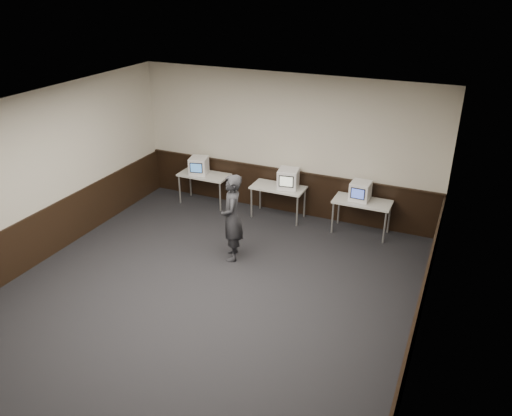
{
  "coord_description": "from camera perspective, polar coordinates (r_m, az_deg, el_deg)",
  "views": [
    {
      "loc": [
        3.72,
        -6.01,
        5.08
      ],
      "look_at": [
        0.34,
        1.6,
        1.15
      ],
      "focal_mm": 35.0,
      "sensor_mm": 36.0,
      "label": 1
    }
  ],
  "objects": [
    {
      "name": "desk_center",
      "position": [
        11.2,
        2.56,
        2.11
      ],
      "size": [
        1.2,
        0.6,
        0.75
      ],
      "color": "silver",
      "rests_on": "ground"
    },
    {
      "name": "emac_left",
      "position": [
        11.91,
        -6.56,
        4.84
      ],
      "size": [
        0.5,
        0.51,
        0.41
      ],
      "rotation": [
        0.0,
        0.0,
        0.24
      ],
      "color": "white",
      "rests_on": "desk_left"
    },
    {
      "name": "right_wall",
      "position": [
        6.94,
        18.93,
        -6.31
      ],
      "size": [
        0.0,
        8.0,
        8.0
      ],
      "primitive_type": "plane",
      "rotation": [
        1.57,
        0.0,
        -1.57
      ],
      "color": "beige",
      "rests_on": "ground"
    },
    {
      "name": "desk_right",
      "position": [
        10.72,
        12.04,
        0.45
      ],
      "size": [
        1.2,
        0.6,
        0.75
      ],
      "color": "silver",
      "rests_on": "ground"
    },
    {
      "name": "emac_right",
      "position": [
        10.66,
        11.84,
        1.92
      ],
      "size": [
        0.42,
        0.45,
        0.4
      ],
      "rotation": [
        0.0,
        0.0,
        -0.03
      ],
      "color": "white",
      "rests_on": "desk_right"
    },
    {
      "name": "desk_left",
      "position": [
        11.97,
        -5.95,
        3.55
      ],
      "size": [
        1.2,
        0.6,
        0.75
      ],
      "color": "silver",
      "rests_on": "ground"
    },
    {
      "name": "emac_center",
      "position": [
        11.05,
        3.7,
        3.37
      ],
      "size": [
        0.5,
        0.52,
        0.43
      ],
      "rotation": [
        0.0,
        0.0,
        0.16
      ],
      "color": "white",
      "rests_on": "desk_center"
    },
    {
      "name": "wainscot_right",
      "position": [
        7.55,
        17.59,
        -13.43
      ],
      "size": [
        0.04,
        7.98,
        1.0
      ],
      "primitive_type": "cube",
      "color": "black",
      "rests_on": "right_wall"
    },
    {
      "name": "wainscot_rail",
      "position": [
        11.38,
        3.26,
        4.34
      ],
      "size": [
        6.98,
        0.06,
        0.04
      ],
      "primitive_type": "cube",
      "color": "black",
      "rests_on": "wainscot_back"
    },
    {
      "name": "wainscot_left",
      "position": [
        10.43,
        -23.43,
        -3.03
      ],
      "size": [
        0.04,
        7.98,
        1.0
      ],
      "primitive_type": "cube",
      "color": "black",
      "rests_on": "left_wall"
    },
    {
      "name": "person",
      "position": [
        9.48,
        -2.77,
        -1.13
      ],
      "size": [
        0.64,
        0.75,
        1.73
      ],
      "primitive_type": "imported",
      "rotation": [
        0.0,
        0.0,
        -1.14
      ],
      "color": "#242429",
      "rests_on": "ground"
    },
    {
      "name": "wainscot_back",
      "position": [
        11.6,
        3.23,
        1.97
      ],
      "size": [
        6.98,
        0.04,
        1.0
      ],
      "primitive_type": "cube",
      "color": "black",
      "rests_on": "back_wall"
    },
    {
      "name": "floor",
      "position": [
        8.7,
        -6.45,
        -10.63
      ],
      "size": [
        8.0,
        8.0,
        0.0
      ],
      "primitive_type": "plane",
      "color": "black",
      "rests_on": "ground"
    },
    {
      "name": "left_wall",
      "position": [
        10.01,
        -24.57,
        2.56
      ],
      "size": [
        0.0,
        8.0,
        8.0
      ],
      "primitive_type": "plane",
      "rotation": [
        1.57,
        0.0,
        1.57
      ],
      "color": "beige",
      "rests_on": "ground"
    },
    {
      "name": "back_wall",
      "position": [
        11.23,
        3.41,
        7.17
      ],
      "size": [
        7.0,
        0.0,
        7.0
      ],
      "primitive_type": "plane",
      "rotation": [
        1.57,
        0.0,
        0.0
      ],
      "color": "beige",
      "rests_on": "ground"
    },
    {
      "name": "ceiling",
      "position": [
        7.31,
        -7.67,
        10.16
      ],
      "size": [
        8.0,
        8.0,
        0.0
      ],
      "primitive_type": "plane",
      "rotation": [
        3.14,
        0.0,
        0.0
      ],
      "color": "white",
      "rests_on": "back_wall"
    }
  ]
}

